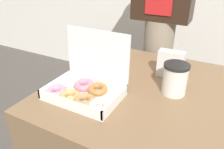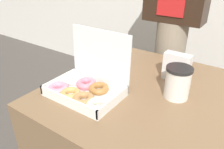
# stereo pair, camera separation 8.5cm
# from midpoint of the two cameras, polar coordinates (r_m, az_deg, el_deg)

# --- Properties ---
(donut_box) EXTENTS (0.33, 0.23, 0.26)m
(donut_box) POSITION_cam_midpoint_polar(r_m,az_deg,el_deg) (0.92, -4.49, -2.95)
(donut_box) COLOR white
(donut_box) RESTS_ON table
(coffee_cup) EXTENTS (0.11, 0.11, 0.13)m
(coffee_cup) POSITION_cam_midpoint_polar(r_m,az_deg,el_deg) (0.93, 19.30, -2.02)
(coffee_cup) COLOR silver
(coffee_cup) RESTS_ON table
(napkin_holder) EXTENTS (0.12, 0.05, 0.13)m
(napkin_holder) POSITION_cam_midpoint_polar(r_m,az_deg,el_deg) (1.07, 18.77, 1.82)
(napkin_holder) COLOR silver
(napkin_holder) RESTS_ON table
(person_customer) EXTENTS (0.36, 0.21, 1.72)m
(person_customer) POSITION_cam_midpoint_polar(r_m,az_deg,el_deg) (1.47, 17.61, 14.28)
(person_customer) COLOR gray
(person_customer) RESTS_ON ground_plane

